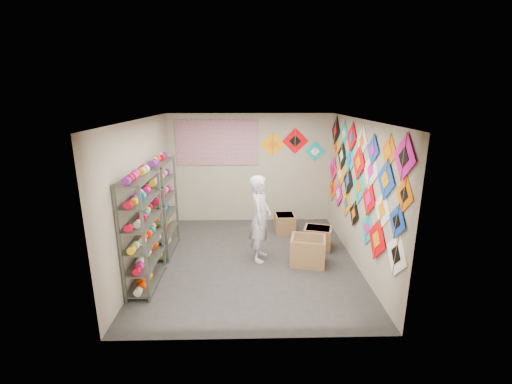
{
  "coord_description": "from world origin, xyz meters",
  "views": [
    {
      "loc": [
        -0.05,
        -6.08,
        3.11
      ],
      "look_at": [
        0.1,
        0.3,
        1.3
      ],
      "focal_mm": 24.0,
      "sensor_mm": 36.0,
      "label": 1
    }
  ],
  "objects_px": {
    "shelf_rack_front": "(143,232)",
    "shelf_rack_back": "(162,207)",
    "shopkeeper": "(260,219)",
    "carton_a": "(308,251)",
    "carton_b": "(318,238)",
    "carton_c": "(285,223)"
  },
  "relations": [
    {
      "from": "shelf_rack_front",
      "to": "carton_b",
      "type": "bearing_deg",
      "value": 23.35
    },
    {
      "from": "shelf_rack_back",
      "to": "carton_b",
      "type": "relative_size",
      "value": 3.42
    },
    {
      "from": "shelf_rack_front",
      "to": "shopkeeper",
      "type": "relative_size",
      "value": 1.13
    },
    {
      "from": "shopkeeper",
      "to": "carton_c",
      "type": "xyz_separation_m",
      "value": [
        0.62,
        1.36,
        -0.63
      ]
    },
    {
      "from": "shelf_rack_back",
      "to": "carton_a",
      "type": "relative_size",
      "value": 2.97
    },
    {
      "from": "carton_c",
      "to": "carton_a",
      "type": "bearing_deg",
      "value": -82.11
    },
    {
      "from": "carton_a",
      "to": "carton_b",
      "type": "bearing_deg",
      "value": 76.66
    },
    {
      "from": "carton_c",
      "to": "shelf_rack_front",
      "type": "bearing_deg",
      "value": -140.78
    },
    {
      "from": "shelf_rack_back",
      "to": "carton_c",
      "type": "distance_m",
      "value": 2.85
    },
    {
      "from": "shopkeeper",
      "to": "carton_c",
      "type": "relative_size",
      "value": 3.39
    },
    {
      "from": "carton_b",
      "to": "carton_c",
      "type": "relative_size",
      "value": 1.12
    },
    {
      "from": "shelf_rack_back",
      "to": "carton_a",
      "type": "bearing_deg",
      "value": -12.19
    },
    {
      "from": "carton_a",
      "to": "carton_c",
      "type": "xyz_separation_m",
      "value": [
        -0.27,
        1.57,
        -0.05
      ]
    },
    {
      "from": "shelf_rack_front",
      "to": "shopkeeper",
      "type": "distance_m",
      "value": 2.16
    },
    {
      "from": "shelf_rack_back",
      "to": "shelf_rack_front",
      "type": "bearing_deg",
      "value": -90.0
    },
    {
      "from": "shelf_rack_front",
      "to": "shelf_rack_back",
      "type": "distance_m",
      "value": 1.3
    },
    {
      "from": "shopkeeper",
      "to": "carton_a",
      "type": "distance_m",
      "value": 1.09
    },
    {
      "from": "shelf_rack_front",
      "to": "shelf_rack_back",
      "type": "bearing_deg",
      "value": 90.0
    },
    {
      "from": "carton_a",
      "to": "carton_c",
      "type": "height_order",
      "value": "carton_a"
    },
    {
      "from": "carton_a",
      "to": "carton_b",
      "type": "distance_m",
      "value": 0.76
    },
    {
      "from": "shelf_rack_front",
      "to": "shopkeeper",
      "type": "bearing_deg",
      "value": 24.75
    },
    {
      "from": "shelf_rack_front",
      "to": "shelf_rack_back",
      "type": "relative_size",
      "value": 1.0
    }
  ]
}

